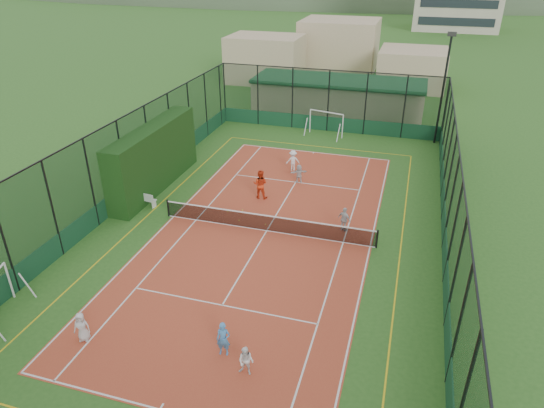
{
  "coord_description": "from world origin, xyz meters",
  "views": [
    {
      "loc": [
        6.62,
        -21.28,
        13.33
      ],
      "look_at": [
        0.04,
        0.87,
        1.2
      ],
      "focal_mm": 32.0,
      "sensor_mm": 36.0,
      "label": 1
    }
  ],
  "objects_px": {
    "floodlight_ne": "(443,90)",
    "coach": "(260,184)",
    "white_bench": "(143,198)",
    "child_far_back": "(299,173)",
    "child_near_mid": "(223,339)",
    "clubhouse": "(338,97)",
    "child_near_left": "(82,327)",
    "child_near_right": "(246,361)",
    "child_far_left": "(293,160)",
    "futsal_goal_far": "(326,124)",
    "child_far_right": "(344,219)"
  },
  "relations": [
    {
      "from": "floodlight_ne",
      "to": "coach",
      "type": "xyz_separation_m",
      "value": [
        -10.13,
        -12.93,
        -3.22
      ]
    },
    {
      "from": "white_bench",
      "to": "child_far_back",
      "type": "bearing_deg",
      "value": 42.39
    },
    {
      "from": "child_near_mid",
      "to": "clubhouse",
      "type": "bearing_deg",
      "value": 82.48
    },
    {
      "from": "child_far_back",
      "to": "child_near_left",
      "type": "bearing_deg",
      "value": 46.58
    },
    {
      "from": "child_near_right",
      "to": "child_near_mid",
      "type": "bearing_deg",
      "value": 150.8
    },
    {
      "from": "child_near_right",
      "to": "coach",
      "type": "distance_m",
      "value": 13.82
    },
    {
      "from": "clubhouse",
      "to": "white_bench",
      "type": "xyz_separation_m",
      "value": [
        -7.8,
        -21.21,
        -1.12
      ]
    },
    {
      "from": "floodlight_ne",
      "to": "child_far_back",
      "type": "height_order",
      "value": "floodlight_ne"
    },
    {
      "from": "clubhouse",
      "to": "child_far_left",
      "type": "height_order",
      "value": "clubhouse"
    },
    {
      "from": "floodlight_ne",
      "to": "child_far_back",
      "type": "relative_size",
      "value": 6.89
    },
    {
      "from": "child_near_mid",
      "to": "child_far_back",
      "type": "height_order",
      "value": "child_near_mid"
    },
    {
      "from": "futsal_goal_far",
      "to": "child_near_mid",
      "type": "distance_m",
      "value": 24.87
    },
    {
      "from": "child_near_mid",
      "to": "child_far_back",
      "type": "bearing_deg",
      "value": 83.88
    },
    {
      "from": "child_near_left",
      "to": "child_far_back",
      "type": "distance_m",
      "value": 16.92
    },
    {
      "from": "child_near_right",
      "to": "coach",
      "type": "bearing_deg",
      "value": 107.72
    },
    {
      "from": "floodlight_ne",
      "to": "child_near_mid",
      "type": "bearing_deg",
      "value": -106.36
    },
    {
      "from": "child_near_left",
      "to": "child_near_mid",
      "type": "bearing_deg",
      "value": -8.82
    },
    {
      "from": "child_far_right",
      "to": "child_near_mid",
      "type": "bearing_deg",
      "value": 103.44
    },
    {
      "from": "floodlight_ne",
      "to": "futsal_goal_far",
      "type": "relative_size",
      "value": 2.78
    },
    {
      "from": "child_near_right",
      "to": "clubhouse",
      "type": "bearing_deg",
      "value": 96.0
    },
    {
      "from": "white_bench",
      "to": "futsal_goal_far",
      "type": "xyz_separation_m",
      "value": [
        7.91,
        15.11,
        0.5
      ]
    },
    {
      "from": "white_bench",
      "to": "futsal_goal_far",
      "type": "bearing_deg",
      "value": 69.09
    },
    {
      "from": "coach",
      "to": "child_near_mid",
      "type": "bearing_deg",
      "value": 99.61
    },
    {
      "from": "floodlight_ne",
      "to": "clubhouse",
      "type": "distance_m",
      "value": 10.47
    },
    {
      "from": "clubhouse",
      "to": "white_bench",
      "type": "distance_m",
      "value": 22.63
    },
    {
      "from": "child_near_left",
      "to": "child_far_right",
      "type": "distance_m",
      "value": 13.78
    },
    {
      "from": "clubhouse",
      "to": "child_far_right",
      "type": "distance_m",
      "value": 21.18
    },
    {
      "from": "child_near_left",
      "to": "clubhouse",
      "type": "bearing_deg",
      "value": 64.53
    },
    {
      "from": "child_far_left",
      "to": "coach",
      "type": "distance_m",
      "value": 4.63
    },
    {
      "from": "child_far_left",
      "to": "coach",
      "type": "bearing_deg",
      "value": 57.38
    },
    {
      "from": "clubhouse",
      "to": "child_near_mid",
      "type": "distance_m",
      "value": 30.99
    },
    {
      "from": "child_near_left",
      "to": "child_near_right",
      "type": "bearing_deg",
      "value": -16.15
    },
    {
      "from": "child_near_left",
      "to": "child_near_mid",
      "type": "distance_m",
      "value": 5.51
    },
    {
      "from": "clubhouse",
      "to": "white_bench",
      "type": "height_order",
      "value": "clubhouse"
    },
    {
      "from": "child_near_left",
      "to": "child_far_right",
      "type": "relative_size",
      "value": 0.92
    },
    {
      "from": "child_near_right",
      "to": "child_far_right",
      "type": "bearing_deg",
      "value": 82.95
    },
    {
      "from": "floodlight_ne",
      "to": "coach",
      "type": "height_order",
      "value": "floodlight_ne"
    },
    {
      "from": "child_near_left",
      "to": "child_near_right",
      "type": "xyz_separation_m",
      "value": [
        6.55,
        0.18,
        -0.04
      ]
    },
    {
      "from": "futsal_goal_far",
      "to": "child_near_left",
      "type": "bearing_deg",
      "value": -85.45
    },
    {
      "from": "child_far_back",
      "to": "child_near_mid",
      "type": "bearing_deg",
      "value": 65.48
    },
    {
      "from": "clubhouse",
      "to": "coach",
      "type": "distance_m",
      "value": 18.41
    },
    {
      "from": "floodlight_ne",
      "to": "child_near_right",
      "type": "distance_m",
      "value": 27.22
    },
    {
      "from": "child_near_left",
      "to": "child_near_mid",
      "type": "xyz_separation_m",
      "value": [
        5.44,
        0.85,
        0.08
      ]
    },
    {
      "from": "child_far_back",
      "to": "child_near_right",
      "type": "bearing_deg",
      "value": 69.25
    },
    {
      "from": "child_far_left",
      "to": "child_far_back",
      "type": "height_order",
      "value": "child_far_left"
    },
    {
      "from": "white_bench",
      "to": "child_near_mid",
      "type": "xyz_separation_m",
      "value": [
        8.9,
        -9.74,
        0.26
      ]
    },
    {
      "from": "child_near_mid",
      "to": "child_near_right",
      "type": "height_order",
      "value": "child_near_mid"
    },
    {
      "from": "child_far_back",
      "to": "coach",
      "type": "bearing_deg",
      "value": 31.04
    },
    {
      "from": "clubhouse",
      "to": "child_near_right",
      "type": "height_order",
      "value": "clubhouse"
    },
    {
      "from": "child_near_left",
      "to": "child_far_back",
      "type": "bearing_deg",
      "value": 56.83
    }
  ]
}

